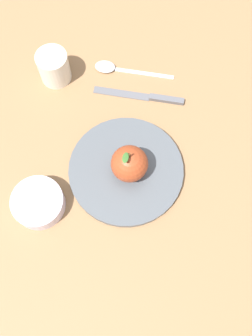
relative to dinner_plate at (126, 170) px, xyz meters
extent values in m
plane|color=olive|center=(-0.03, -0.03, -0.01)|extent=(2.40, 2.40, 0.00)
cylinder|color=#4C5156|center=(0.00, 0.00, 0.00)|extent=(0.24, 0.24, 0.01)
torus|color=#4C5156|center=(0.00, 0.00, 0.00)|extent=(0.24, 0.24, 0.01)
sphere|color=#9E3D1E|center=(0.00, 0.01, 0.04)|extent=(0.08, 0.08, 0.08)
cylinder|color=#4C3319|center=(0.00, 0.01, 0.09)|extent=(0.00, 0.00, 0.02)
ellipsoid|color=#386628|center=(0.01, 0.01, 0.09)|extent=(0.03, 0.02, 0.01)
cylinder|color=silver|center=(0.18, -0.05, 0.01)|extent=(0.10, 0.10, 0.04)
torus|color=silver|center=(0.18, -0.05, 0.02)|extent=(0.10, 0.10, 0.01)
cylinder|color=#AB9FAF|center=(0.18, -0.05, 0.02)|extent=(0.08, 0.08, 0.01)
cylinder|color=silver|center=(-0.02, -0.29, 0.03)|extent=(0.07, 0.07, 0.07)
torus|color=silver|center=(-0.02, -0.29, 0.06)|extent=(0.07, 0.07, 0.01)
cylinder|color=#A0998B|center=(-0.02, -0.29, 0.06)|extent=(0.05, 0.05, 0.01)
cube|color=#59595E|center=(-0.11, -0.16, -0.01)|extent=(0.10, 0.11, 0.00)
cube|color=#59595E|center=(-0.18, -0.08, 0.00)|extent=(0.06, 0.07, 0.01)
ellipsoid|color=silver|center=(-0.12, -0.23, 0.00)|extent=(0.06, 0.06, 0.01)
cube|color=silver|center=(-0.19, -0.17, -0.01)|extent=(0.10, 0.11, 0.01)
camera|label=1|loc=(0.16, 0.20, 0.72)|focal=38.92mm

